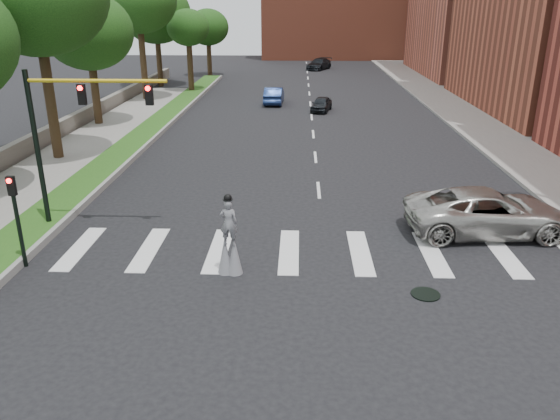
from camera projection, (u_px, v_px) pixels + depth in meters
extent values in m
plane|color=black|center=(326.00, 264.00, 18.85)|extent=(160.00, 160.00, 0.00)
cube|color=#204C15|center=(148.00, 131.00, 37.87)|extent=(2.00, 60.00, 0.25)
cube|color=gray|center=(163.00, 131.00, 37.83)|extent=(0.20, 60.00, 0.28)
cube|color=gray|center=(41.00, 173.00, 28.64)|extent=(4.00, 60.00, 0.18)
cube|color=gray|center=(475.00, 120.00, 41.76)|extent=(5.00, 90.00, 0.18)
cube|color=#5F5A52|center=(80.00, 119.00, 39.77)|extent=(0.50, 56.00, 1.10)
cylinder|color=black|center=(426.00, 294.00, 16.88)|extent=(0.90, 0.90, 0.04)
cylinder|color=black|center=(38.00, 152.00, 20.91)|extent=(0.20, 0.20, 6.20)
cylinder|color=gold|center=(96.00, 81.00, 19.87)|extent=(5.20, 0.14, 0.14)
cube|color=black|center=(82.00, 95.00, 20.07)|extent=(0.28, 0.18, 0.75)
cylinder|color=#FF0C0C|center=(80.00, 88.00, 19.88)|extent=(0.18, 0.06, 0.18)
cube|color=black|center=(149.00, 95.00, 19.98)|extent=(0.28, 0.18, 0.75)
cylinder|color=#FF0C0C|center=(148.00, 88.00, 19.80)|extent=(0.18, 0.06, 0.18)
cylinder|color=black|center=(19.00, 226.00, 18.19)|extent=(0.14, 0.14, 3.00)
cube|color=black|center=(11.00, 186.00, 17.69)|extent=(0.25, 0.16, 0.65)
cylinder|color=#FF0C0C|center=(9.00, 181.00, 17.53)|extent=(0.16, 0.05, 0.16)
cylinder|color=#2F2113|center=(235.00, 259.00, 18.07)|extent=(0.07, 0.07, 1.01)
cylinder|color=#2F2113|center=(225.00, 259.00, 18.10)|extent=(0.07, 0.07, 1.01)
cone|color=slate|center=(235.00, 256.00, 18.02)|extent=(0.52, 0.52, 1.26)
cone|color=slate|center=(225.00, 255.00, 18.06)|extent=(0.52, 0.52, 1.26)
imported|color=slate|center=(229.00, 223.00, 17.62)|extent=(0.61, 0.44, 1.59)
sphere|color=black|center=(228.00, 198.00, 17.32)|extent=(0.26, 0.26, 0.26)
cylinder|color=black|center=(228.00, 199.00, 17.34)|extent=(0.34, 0.34, 0.02)
cube|color=gold|center=(229.00, 209.00, 17.60)|extent=(0.22, 0.05, 0.10)
imported|color=#AFACA5|center=(488.00, 212.00, 21.13)|extent=(6.45, 3.24, 1.75)
imported|color=black|center=(321.00, 104.00, 45.28)|extent=(2.13, 3.69, 1.18)
imported|color=navy|center=(274.00, 95.00, 48.59)|extent=(1.69, 4.53, 1.48)
imported|color=black|center=(319.00, 64.00, 73.59)|extent=(3.97, 5.44, 1.46)
cylinder|color=#2F2113|center=(50.00, 98.00, 30.14)|extent=(0.56, 0.56, 7.05)
cylinder|color=#2F2113|center=(95.00, 91.00, 39.29)|extent=(0.56, 0.56, 5.04)
ellipsoid|color=#153811|center=(88.00, 32.00, 37.84)|extent=(6.20, 6.20, 5.27)
cylinder|color=#2F2113|center=(143.00, 61.00, 49.17)|extent=(0.56, 0.56, 7.04)
ellipsoid|color=#153811|center=(138.00, 0.00, 47.32)|extent=(6.73, 6.73, 5.72)
cylinder|color=#2F2113|center=(159.00, 59.00, 58.14)|extent=(0.56, 0.56, 5.65)
ellipsoid|color=#153811|center=(156.00, 13.00, 56.49)|extent=(7.29, 7.29, 6.20)
cylinder|color=#2F2113|center=(190.00, 66.00, 54.19)|extent=(0.56, 0.56, 5.19)
ellipsoid|color=#153811|center=(188.00, 27.00, 52.90)|extent=(4.12, 4.12, 3.51)
cylinder|color=#2F2113|center=(209.00, 57.00, 66.83)|extent=(0.56, 0.56, 4.46)
ellipsoid|color=#153811|center=(208.00, 27.00, 65.59)|extent=(5.04, 5.04, 4.28)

